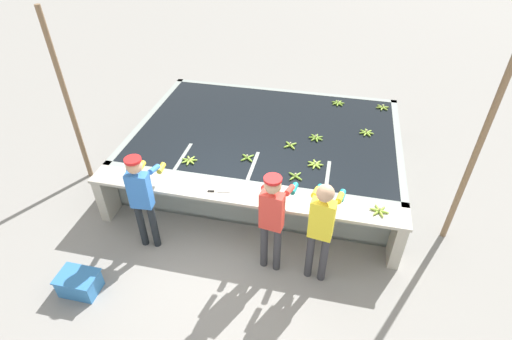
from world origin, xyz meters
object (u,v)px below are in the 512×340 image
knife_0 (142,180)px  knife_1 (216,191)px  banana_bunch_floating_0 (366,133)px  banana_bunch_floating_1 (338,103)px  crate (79,283)px  banana_bunch_ledge_0 (379,211)px  banana_bunch_floating_6 (295,176)px  worker_0 (142,194)px  support_post_right (475,155)px  banana_bunch_floating_2 (315,164)px  worker_1 (272,215)px  support_post_left (68,102)px  banana_bunch_floating_4 (316,138)px  worker_2 (321,224)px  banana_bunch_floating_7 (382,107)px  banana_bunch_floating_3 (290,145)px  banana_bunch_floating_8 (189,160)px  banana_bunch_floating_5 (247,158)px

knife_0 → knife_1: 1.22m
banana_bunch_floating_0 → knife_1: 3.15m
banana_bunch_floating_1 → crate: size_ratio=0.51×
banana_bunch_ledge_0 → knife_1: size_ratio=0.81×
banana_bunch_floating_6 → knife_0: (-2.35, -0.61, -0.01)m
worker_0 → support_post_right: (4.59, 1.19, 0.58)m
banana_bunch_floating_6 → banana_bunch_floating_2: bearing=54.8°
banana_bunch_floating_0 → banana_bunch_ledge_0: banana_bunch_ledge_0 is taller
worker_1 → banana_bunch_floating_6: (0.17, 1.10, -0.15)m
banana_bunch_ledge_0 → support_post_left: bearing=171.0°
banana_bunch_floating_4 → banana_bunch_ledge_0: banana_bunch_ledge_0 is taller
banana_bunch_floating_6 → crate: (-2.71, -2.15, -0.73)m
banana_bunch_floating_2 → knife_0: banana_bunch_floating_2 is taller
banana_bunch_floating_2 → crate: size_ratio=0.51×
worker_2 → banana_bunch_floating_4: 2.37m
banana_bunch_floating_1 → support_post_right: size_ratio=0.09×
banana_bunch_floating_1 → knife_0: (-2.87, -3.26, -0.01)m
banana_bunch_floating_1 → banana_bunch_floating_7: size_ratio=1.00×
banana_bunch_floating_7 → knife_0: bearing=-139.1°
banana_bunch_floating_7 → banana_bunch_floating_3: bearing=-132.3°
banana_bunch_floating_8 → banana_bunch_ledge_0: bearing=-10.6°
worker_2 → banana_bunch_floating_8: bearing=152.9°
banana_bunch_floating_2 → crate: 3.98m
worker_2 → support_post_right: support_post_right is taller
banana_bunch_floating_5 → support_post_left: (-3.16, -0.02, 0.71)m
support_post_left → crate: bearing=-61.7°
worker_0 → banana_bunch_floating_7: worker_0 is taller
banana_bunch_floating_8 → banana_bunch_floating_6: bearing=-1.3°
banana_bunch_floating_3 → support_post_right: 2.88m
banana_bunch_floating_4 → support_post_left: size_ratio=0.09×
banana_bunch_floating_5 → knife_1: (-0.27, -0.95, -0.01)m
banana_bunch_floating_2 → banana_bunch_ledge_0: bearing=-42.6°
banana_bunch_ledge_0 → knife_1: banana_bunch_ledge_0 is taller
worker_2 → banana_bunch_ledge_0: (0.79, 0.60, -0.15)m
banana_bunch_floating_6 → banana_bunch_floating_8: same height
banana_bunch_floating_1 → banana_bunch_floating_6: size_ratio=1.10×
worker_2 → banana_bunch_floating_1: size_ratio=6.14×
banana_bunch_floating_6 → knife_0: bearing=-165.6°
banana_bunch_floating_2 → knife_0: bearing=-159.2°
banana_bunch_floating_7 → support_post_right: 2.85m
banana_bunch_floating_0 → crate: bearing=-135.5°
banana_bunch_floating_2 → banana_bunch_floating_6: 0.48m
worker_1 → worker_2: 0.67m
banana_bunch_floating_5 → banana_bunch_floating_6: size_ratio=0.93×
banana_bunch_floating_2 → banana_bunch_floating_4: bearing=94.9°
banana_bunch_ledge_0 → support_post_right: (1.19, 0.65, 0.71)m
knife_1 → banana_bunch_floating_8: bearing=135.2°
worker_0 → banana_bunch_floating_1: (2.63, 3.72, -0.13)m
banana_bunch_floating_7 → support_post_left: (-5.45, -2.36, 0.71)m
banana_bunch_floating_2 → banana_bunch_ledge_0: (1.01, -0.93, 0.00)m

